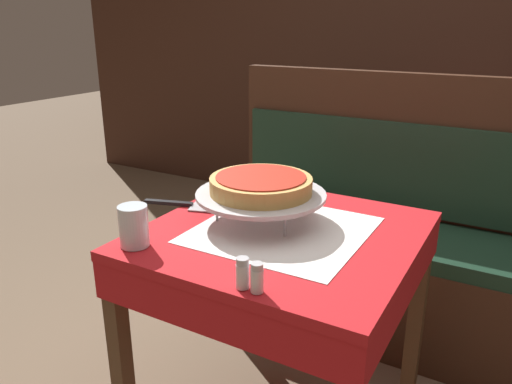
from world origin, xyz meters
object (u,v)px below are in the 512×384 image
Objects in this scene: booth_bench at (398,261)px; condiment_caddy at (464,122)px; pizza_pan_stand at (261,196)px; pizza_server at (184,205)px; pepper_shaker at (257,278)px; deep_dish_pizza at (261,184)px; water_glass_near at (134,226)px; dining_table_rear at (459,150)px; salt_shaker at (243,273)px; dining_table_front at (282,259)px.

booth_bench is 10.00× the size of condiment_caddy.
condiment_caddy reaches higher than pizza_pan_stand.
pepper_shaker reaches higher than pizza_server.
pepper_shaker is (0.20, -0.38, -0.08)m from deep_dish_pizza.
pepper_shaker is at bearing -6.82° from water_glass_near.
water_glass_near is at bearing -114.53° from booth_bench.
dining_table_rear is 2.07m from salt_shaker.
dining_table_rear is 1.73m from deep_dish_pizza.
salt_shaker is 0.04m from pepper_shaker.
dining_table_front is at bearing -103.37° from booth_bench.
pizza_server is 3.68× the size of pepper_shaker.
booth_bench is 4.14× the size of pizza_pan_stand.
deep_dish_pizza reaches higher than pizza_server.
pizza_pan_stand is 1.28× the size of deep_dish_pizza.
salt_shaker is 2.16m from condiment_caddy.
dining_table_front is 1.05× the size of dining_table_rear.
deep_dish_pizza is (-0.34, -1.68, 0.22)m from dining_table_rear.
dining_table_front is 0.23m from deep_dish_pizza.
deep_dish_pizza is (-0.27, -0.74, 0.52)m from booth_bench.
pizza_server is 0.58m from salt_shaker.
condiment_caddy reaches higher than dining_table_rear.
deep_dish_pizza reaches higher than pepper_shaker.
dining_table_front is at bearing 101.85° from salt_shaker.
dining_table_rear is (0.25, 1.71, -0.00)m from dining_table_front.
dining_table_rear is 2.09m from water_glass_near.
deep_dish_pizza is 1.88× the size of condiment_caddy.
pizza_server reaches higher than dining_table_front.
salt_shaker reaches higher than dining_table_front.
deep_dish_pizza is (-0.09, 0.03, 0.22)m from dining_table_front.
water_glass_near is (-0.30, -0.30, 0.15)m from dining_table_front.
pizza_pan_stand is 0.41m from salt_shaker.
salt_shaker is 0.46× the size of condiment_caddy.
pizza_pan_stand is 0.39m from water_glass_near.
booth_bench is at bearing 65.47° from water_glass_near.
pizza_pan_stand is 1.49× the size of pizza_server.
dining_table_front is at bearing -2.00° from pizza_server.
pizza_pan_stand is at bearing -110.15° from booth_bench.
deep_dish_pizza is at bearing 162.89° from dining_table_front.
dining_table_front is 0.47× the size of booth_bench.
pizza_server is at bearing 102.82° from water_glass_near.
deep_dish_pizza reaches higher than pizza_pan_stand.
dining_table_front is 4.68× the size of condiment_caddy.
pizza_server is at bearing -109.19° from condiment_caddy.
pizza_pan_stand reaches higher than dining_table_front.
condiment_caddy is (0.33, 1.77, -0.04)m from pizza_pan_stand.
salt_shaker is at bearing -94.58° from condiment_caddy.
pizza_pan_stand is (-0.09, 0.03, 0.18)m from dining_table_front.
salt_shaker is (-0.18, -2.06, 0.14)m from dining_table_rear.
dining_table_rear is at bearing 86.12° from pepper_shaker.
salt_shaker is at bearing -66.74° from deep_dish_pizza.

